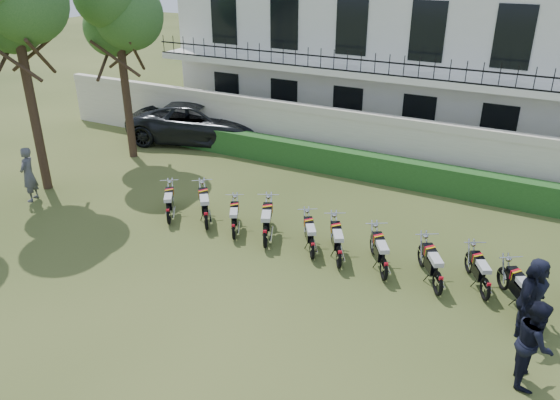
{
  "coord_description": "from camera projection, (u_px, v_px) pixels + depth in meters",
  "views": [
    {
      "loc": [
        6.44,
        -11.13,
        7.94
      ],
      "look_at": [
        -0.58,
        2.18,
        0.95
      ],
      "focal_mm": 35.0,
      "sensor_mm": 36.0,
      "label": 1
    }
  ],
  "objects": [
    {
      "name": "motorcycle_1",
      "position": [
        206.0,
        215.0,
        16.65
      ],
      "size": [
        1.37,
        1.69,
        1.13
      ],
      "rotation": [
        0.0,
        0.0,
        0.67
      ],
      "color": "black",
      "rests_on": "ground"
    },
    {
      "name": "motorcycle_2",
      "position": [
        234.0,
        226.0,
        16.12
      ],
      "size": [
        0.95,
        1.59,
        0.97
      ],
      "rotation": [
        0.0,
        0.0,
        0.51
      ],
      "color": "black",
      "rests_on": "ground"
    },
    {
      "name": "suv",
      "position": [
        201.0,
        122.0,
        24.21
      ],
      "size": [
        6.86,
        4.55,
        1.75
      ],
      "primitive_type": "imported",
      "rotation": [
        0.0,
        0.0,
        1.85
      ],
      "color": "black",
      "rests_on": "ground"
    },
    {
      "name": "motorcycle_0",
      "position": [
        168.0,
        211.0,
        17.0
      ],
      "size": [
        1.14,
        1.61,
        1.03
      ],
      "rotation": [
        0.0,
        0.0,
        0.6
      ],
      "color": "black",
      "rests_on": "ground"
    },
    {
      "name": "motorcycle_9",
      "position": [
        530.0,
        304.0,
        12.57
      ],
      "size": [
        1.1,
        1.63,
        1.03
      ],
      "rotation": [
        0.0,
        0.0,
        0.58
      ],
      "color": "black",
      "rests_on": "ground"
    },
    {
      "name": "motorcycle_7",
      "position": [
        438.0,
        278.0,
        13.5
      ],
      "size": [
        1.09,
        1.75,
        1.08
      ],
      "rotation": [
        0.0,
        0.0,
        0.53
      ],
      "color": "black",
      "rests_on": "ground"
    },
    {
      "name": "officer_2",
      "position": [
        527.0,
        301.0,
        11.94
      ],
      "size": [
        0.5,
        1.08,
        1.8
      ],
      "primitive_type": "imported",
      "rotation": [
        0.0,
        0.0,
        1.51
      ],
      "color": "black",
      "rests_on": "ground"
    },
    {
      "name": "building",
      "position": [
        413.0,
        50.0,
        24.64
      ],
      "size": [
        20.4,
        9.6,
        7.4
      ],
      "color": "white",
      "rests_on": "ground"
    },
    {
      "name": "perimeter_wall",
      "position": [
        364.0,
        141.0,
        20.93
      ],
      "size": [
        30.0,
        0.35,
        2.3
      ],
      "color": "beige",
      "rests_on": "ground"
    },
    {
      "name": "tree_west_near",
      "position": [
        117.0,
        8.0,
        20.32
      ],
      "size": [
        3.4,
        3.2,
        7.9
      ],
      "color": "#473323",
      "rests_on": "ground"
    },
    {
      "name": "ground",
      "position": [
        262.0,
        265.0,
        15.0
      ],
      "size": [
        100.0,
        100.0,
        0.0
      ],
      "primitive_type": "plane",
      "color": "#36441B",
      "rests_on": "ground"
    },
    {
      "name": "motorcycle_4",
      "position": [
        312.0,
        244.0,
        15.1
      ],
      "size": [
        1.05,
        1.6,
        1.0
      ],
      "rotation": [
        0.0,
        0.0,
        0.56
      ],
      "color": "black",
      "rests_on": "ground"
    },
    {
      "name": "motorcycle_6",
      "position": [
        384.0,
        264.0,
        14.11
      ],
      "size": [
        1.07,
        1.72,
        1.06
      ],
      "rotation": [
        0.0,
        0.0,
        0.53
      ],
      "color": "black",
      "rests_on": "ground"
    },
    {
      "name": "hedge",
      "position": [
        381.0,
        169.0,
        20.14
      ],
      "size": [
        18.0,
        0.6,
        1.0
      ],
      "primitive_type": "cube",
      "color": "#1B4117",
      "rests_on": "ground"
    },
    {
      "name": "officer_1",
      "position": [
        534.0,
        343.0,
        10.62
      ],
      "size": [
        0.84,
        1.01,
        1.88
      ],
      "primitive_type": "imported",
      "rotation": [
        0.0,
        0.0,
        1.71
      ],
      "color": "black",
      "rests_on": "ground"
    },
    {
      "name": "inspector",
      "position": [
        28.0,
        174.0,
        18.46
      ],
      "size": [
        0.68,
        0.81,
        1.9
      ],
      "primitive_type": "imported",
      "rotation": [
        0.0,
        0.0,
        -1.19
      ],
      "color": "#5C5C62",
      "rests_on": "ground"
    },
    {
      "name": "motorcycle_5",
      "position": [
        339.0,
        252.0,
        14.65
      ],
      "size": [
        1.05,
        1.77,
        1.07
      ],
      "rotation": [
        0.0,
        0.0,
        0.51
      ],
      "color": "black",
      "rests_on": "ground"
    },
    {
      "name": "officer_3",
      "position": [
        534.0,
        292.0,
        12.33
      ],
      "size": [
        0.74,
        0.94,
        1.69
      ],
      "primitive_type": "imported",
      "rotation": [
        0.0,
        0.0,
        1.3
      ],
      "color": "black",
      "rests_on": "ground"
    },
    {
      "name": "motorcycle_3",
      "position": [
        265.0,
        232.0,
        15.64
      ],
      "size": [
        1.01,
        1.92,
        1.13
      ],
      "rotation": [
        0.0,
        0.0,
        0.43
      ],
      "color": "black",
      "rests_on": "ground"
    },
    {
      "name": "motorcycle_8",
      "position": [
        486.0,
        284.0,
        13.32
      ],
      "size": [
        0.95,
        1.66,
        1.0
      ],
      "rotation": [
        0.0,
        0.0,
        0.48
      ],
      "color": "black",
      "rests_on": "ground"
    }
  ]
}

